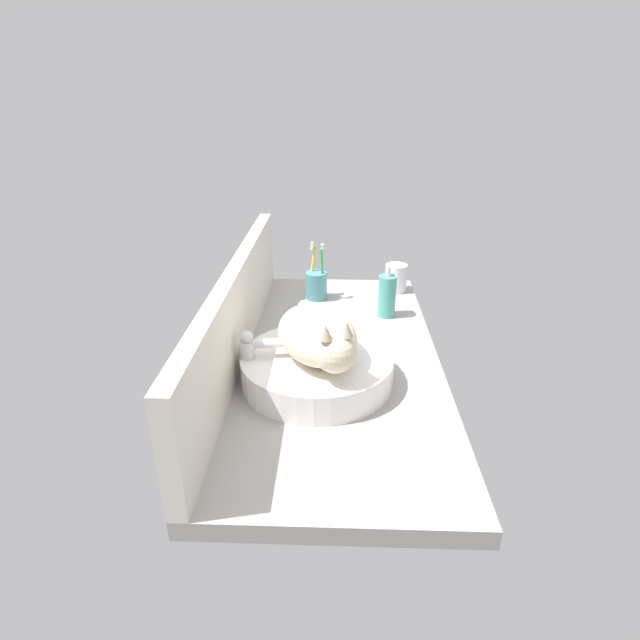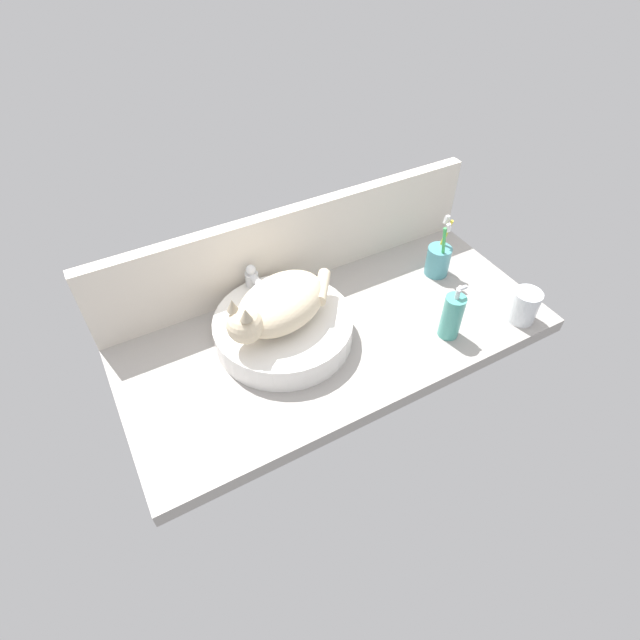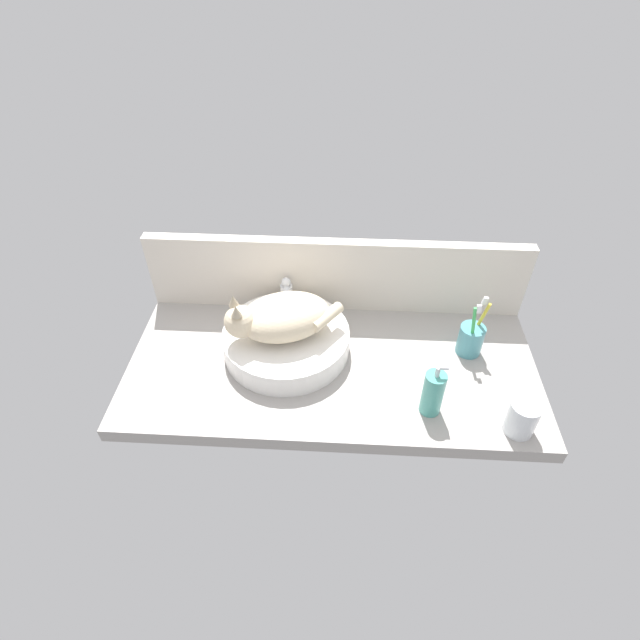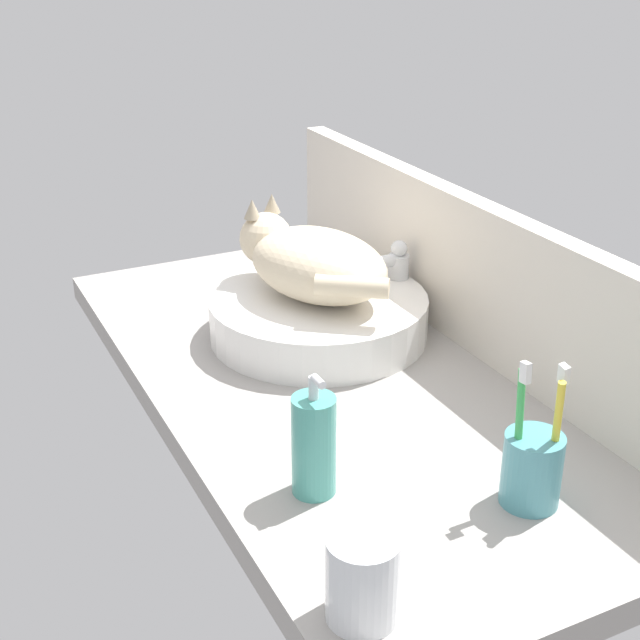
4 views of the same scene
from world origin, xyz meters
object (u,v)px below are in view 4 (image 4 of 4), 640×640
at_px(toothbrush_cup, 532,467).
at_px(water_glass, 362,583).
at_px(sink_basin, 318,316).
at_px(cat, 312,261).
at_px(soap_dispenser, 314,445).
at_px(faucet, 393,277).

relative_size(toothbrush_cup, water_glass, 2.01).
height_order(sink_basin, cat, cat).
relative_size(cat, soap_dispenser, 1.96).
height_order(soap_dispenser, toothbrush_cup, toothbrush_cup).
bearing_deg(soap_dispenser, faucet, 139.32).
distance_m(sink_basin, cat, 0.09).
xyz_separation_m(soap_dispenser, water_glass, (0.21, -0.05, -0.02)).
distance_m(faucet, water_glass, 0.72).
relative_size(cat, toothbrush_cup, 1.68).
distance_m(cat, soap_dispenser, 0.44).
height_order(cat, water_glass, cat).
relative_size(soap_dispenser, water_glass, 1.72).
height_order(sink_basin, toothbrush_cup, toothbrush_cup).
xyz_separation_m(faucet, water_glass, (0.61, -0.39, -0.03)).
distance_m(sink_basin, soap_dispenser, 0.43).
bearing_deg(soap_dispenser, toothbrush_cup, 58.75).
bearing_deg(sink_basin, water_glass, -22.37).
relative_size(sink_basin, cat, 1.13).
distance_m(cat, toothbrush_cup, 0.53).
bearing_deg(sink_basin, soap_dispenser, -26.93).
relative_size(cat, water_glass, 3.37).
relative_size(faucet, water_glass, 1.46).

